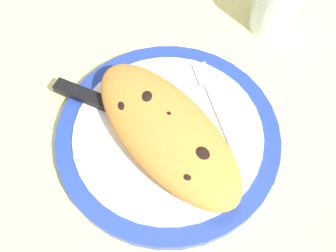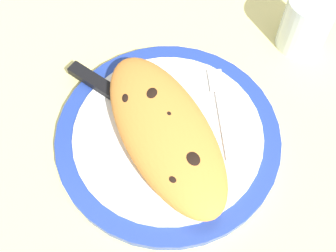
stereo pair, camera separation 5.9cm
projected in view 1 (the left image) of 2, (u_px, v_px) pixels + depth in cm
name	position (u px, v px, depth cm)	size (l,w,h in cm)	color
ground_plane	(168.00, 143.00, 63.64)	(150.00, 150.00, 3.00)	#E5D684
plate	(168.00, 136.00, 61.59)	(32.35, 32.35, 1.79)	#233D99
calzone	(167.00, 132.00, 57.87)	(28.82, 16.01, 5.25)	orange
fork	(212.00, 95.00, 63.66)	(15.36, 4.72, 0.40)	silver
knife	(103.00, 103.00, 62.66)	(19.20, 15.12, 1.20)	silver
water_glass	(276.00, 7.00, 69.50)	(7.62, 7.62, 9.42)	silver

